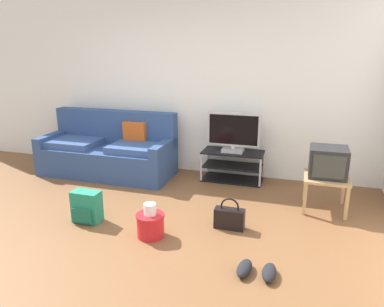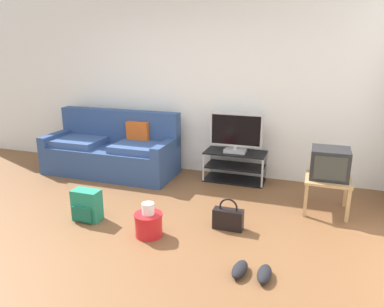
{
  "view_description": "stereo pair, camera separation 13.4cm",
  "coord_description": "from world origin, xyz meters",
  "px_view_note": "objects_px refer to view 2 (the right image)",
  "views": [
    {
      "loc": [
        1.85,
        -2.92,
        1.9
      ],
      "look_at": [
        0.65,
        0.97,
        0.72
      ],
      "focal_mm": 33.83,
      "sensor_mm": 36.0,
      "label": 1
    },
    {
      "loc": [
        1.97,
        -2.88,
        1.9
      ],
      "look_at": [
        0.65,
        0.97,
        0.72
      ],
      "focal_mm": 33.83,
      "sensor_mm": 36.0,
      "label": 2
    }
  ],
  "objects_px": {
    "side_table": "(328,183)",
    "crt_tv": "(330,163)",
    "backpack": "(87,205)",
    "sneakers_pair": "(252,272)",
    "flat_tv": "(236,133)",
    "tv_stand": "(235,166)",
    "couch": "(112,151)",
    "handbag": "(228,218)",
    "cleaning_bucket": "(149,222)"
  },
  "relations": [
    {
      "from": "couch",
      "to": "crt_tv",
      "type": "distance_m",
      "value": 3.22
    },
    {
      "from": "handbag",
      "to": "sneakers_pair",
      "type": "xyz_separation_m",
      "value": [
        0.4,
        -0.78,
        -0.08
      ]
    },
    {
      "from": "tv_stand",
      "to": "side_table",
      "type": "relative_size",
      "value": 1.72
    },
    {
      "from": "handbag",
      "to": "flat_tv",
      "type": "bearing_deg",
      "value": 99.94
    },
    {
      "from": "backpack",
      "to": "sneakers_pair",
      "type": "height_order",
      "value": "backpack"
    },
    {
      "from": "tv_stand",
      "to": "crt_tv",
      "type": "distance_m",
      "value": 1.49
    },
    {
      "from": "couch",
      "to": "sneakers_pair",
      "type": "bearing_deg",
      "value": -38.23
    },
    {
      "from": "couch",
      "to": "cleaning_bucket",
      "type": "relative_size",
      "value": 5.55
    },
    {
      "from": "sneakers_pair",
      "to": "tv_stand",
      "type": "bearing_deg",
      "value": 106.11
    },
    {
      "from": "flat_tv",
      "to": "crt_tv",
      "type": "relative_size",
      "value": 1.77
    },
    {
      "from": "couch",
      "to": "handbag",
      "type": "relative_size",
      "value": 5.75
    },
    {
      "from": "tv_stand",
      "to": "flat_tv",
      "type": "distance_m",
      "value": 0.51
    },
    {
      "from": "flat_tv",
      "to": "tv_stand",
      "type": "bearing_deg",
      "value": 90.0
    },
    {
      "from": "tv_stand",
      "to": "sneakers_pair",
      "type": "height_order",
      "value": "tv_stand"
    },
    {
      "from": "backpack",
      "to": "couch",
      "type": "bearing_deg",
      "value": 108.25
    },
    {
      "from": "tv_stand",
      "to": "side_table",
      "type": "height_order",
      "value": "tv_stand"
    },
    {
      "from": "couch",
      "to": "handbag",
      "type": "distance_m",
      "value": 2.52
    },
    {
      "from": "flat_tv",
      "to": "sneakers_pair",
      "type": "bearing_deg",
      "value": -73.73
    },
    {
      "from": "cleaning_bucket",
      "to": "flat_tv",
      "type": "bearing_deg",
      "value": 75.53
    },
    {
      "from": "backpack",
      "to": "cleaning_bucket",
      "type": "bearing_deg",
      "value": -9.42
    },
    {
      "from": "crt_tv",
      "to": "side_table",
      "type": "bearing_deg",
      "value": -90.0
    },
    {
      "from": "couch",
      "to": "crt_tv",
      "type": "xyz_separation_m",
      "value": [
        3.18,
        -0.41,
        0.25
      ]
    },
    {
      "from": "couch",
      "to": "tv_stand",
      "type": "xyz_separation_m",
      "value": [
        1.91,
        0.26,
        -0.13
      ]
    },
    {
      "from": "backpack",
      "to": "cleaning_bucket",
      "type": "height_order",
      "value": "cleaning_bucket"
    },
    {
      "from": "crt_tv",
      "to": "sneakers_pair",
      "type": "distance_m",
      "value": 1.81
    },
    {
      "from": "cleaning_bucket",
      "to": "sneakers_pair",
      "type": "relative_size",
      "value": 1.05
    },
    {
      "from": "tv_stand",
      "to": "sneakers_pair",
      "type": "distance_m",
      "value": 2.39
    },
    {
      "from": "couch",
      "to": "flat_tv",
      "type": "relative_size",
      "value": 2.67
    },
    {
      "from": "side_table",
      "to": "crt_tv",
      "type": "xyz_separation_m",
      "value": [
        -0.0,
        0.02,
        0.24
      ]
    },
    {
      "from": "tv_stand",
      "to": "flat_tv",
      "type": "xyz_separation_m",
      "value": [
        0.0,
        -0.02,
        0.51
      ]
    },
    {
      "from": "tv_stand",
      "to": "flat_tv",
      "type": "relative_size",
      "value": 1.17
    },
    {
      "from": "flat_tv",
      "to": "backpack",
      "type": "height_order",
      "value": "flat_tv"
    },
    {
      "from": "side_table",
      "to": "backpack",
      "type": "relative_size",
      "value": 1.43
    },
    {
      "from": "tv_stand",
      "to": "cleaning_bucket",
      "type": "distance_m",
      "value": 2.0
    },
    {
      "from": "backpack",
      "to": "side_table",
      "type": "bearing_deg",
      "value": 21.25
    },
    {
      "from": "side_table",
      "to": "sneakers_pair",
      "type": "bearing_deg",
      "value": -110.83
    },
    {
      "from": "tv_stand",
      "to": "backpack",
      "type": "bearing_deg",
      "value": -125.69
    },
    {
      "from": "couch",
      "to": "side_table",
      "type": "relative_size",
      "value": 3.94
    },
    {
      "from": "crt_tv",
      "to": "backpack",
      "type": "height_order",
      "value": "crt_tv"
    },
    {
      "from": "tv_stand",
      "to": "crt_tv",
      "type": "relative_size",
      "value": 2.07
    },
    {
      "from": "crt_tv",
      "to": "backpack",
      "type": "distance_m",
      "value": 2.87
    },
    {
      "from": "side_table",
      "to": "couch",
      "type": "bearing_deg",
      "value": 172.32
    },
    {
      "from": "crt_tv",
      "to": "sneakers_pair",
      "type": "bearing_deg",
      "value": -110.64
    },
    {
      "from": "backpack",
      "to": "sneakers_pair",
      "type": "relative_size",
      "value": 1.04
    },
    {
      "from": "crt_tv",
      "to": "handbag",
      "type": "bearing_deg",
      "value": -140.32
    },
    {
      "from": "backpack",
      "to": "sneakers_pair",
      "type": "xyz_separation_m",
      "value": [
        1.98,
        -0.46,
        -0.13
      ]
    },
    {
      "from": "flat_tv",
      "to": "handbag",
      "type": "distance_m",
      "value": 1.63
    },
    {
      "from": "tv_stand",
      "to": "cleaning_bucket",
      "type": "height_order",
      "value": "tv_stand"
    },
    {
      "from": "couch",
      "to": "side_table",
      "type": "xyz_separation_m",
      "value": [
        3.18,
        -0.43,
        0.01
      ]
    },
    {
      "from": "handbag",
      "to": "crt_tv",
      "type": "bearing_deg",
      "value": 39.68
    }
  ]
}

